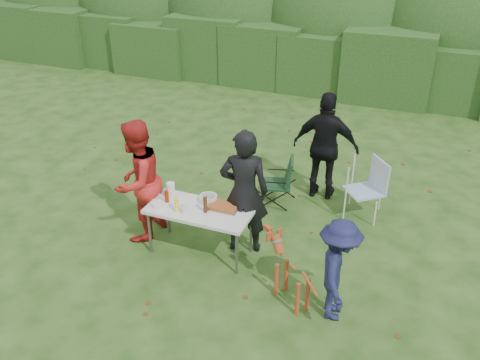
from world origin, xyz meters
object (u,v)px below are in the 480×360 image
at_px(child, 338,271).
at_px(beer_bottle, 205,205).
at_px(person_red_jacket, 137,181).
at_px(paper_towel_roll, 171,191).
at_px(person_cook, 244,192).
at_px(ketchup_bottle, 167,198).
at_px(camping_chair, 277,182).
at_px(mustard_bottle, 176,205).
at_px(dog, 292,276).
at_px(folding_table, 200,212).
at_px(lawn_chair, 364,189).
at_px(person_black_puffy, 326,147).

xyz_separation_m(child, beer_bottle, (-1.99, 0.53, 0.17)).
distance_m(person_red_jacket, paper_towel_roll, 0.54).
distance_m(person_cook, ketchup_bottle, 1.11).
bearing_deg(camping_chair, mustard_bottle, 49.45).
bearing_deg(paper_towel_roll, beer_bottle, -13.82).
bearing_deg(person_cook, dog, 122.25).
distance_m(child, mustard_bottle, 2.41).
relative_size(child, beer_bottle, 5.72).
bearing_deg(dog, mustard_bottle, 24.33).
bearing_deg(person_red_jacket, camping_chair, 139.37).
xyz_separation_m(folding_table, person_cook, (0.55, 0.34, 0.27)).
relative_size(person_red_jacket, beer_bottle, 7.86).
bearing_deg(person_red_jacket, person_cook, 103.88).
relative_size(folding_table, paper_towel_roll, 5.77).
height_order(dog, paper_towel_roll, paper_towel_roll).
bearing_deg(camping_chair, person_cook, 72.12).
bearing_deg(lawn_chair, beer_bottle, 6.42).
bearing_deg(person_red_jacket, folding_table, 90.50).
xyz_separation_m(dog, paper_towel_roll, (-2.05, 0.66, 0.45)).
relative_size(dog, mustard_bottle, 4.46).
bearing_deg(beer_bottle, lawn_chair, 45.50).
distance_m(person_red_jacket, camping_chair, 2.38).
relative_size(person_black_puffy, mustard_bottle, 9.47).
bearing_deg(person_red_jacket, beer_bottle, 88.79).
bearing_deg(paper_towel_roll, folding_table, -12.33).
bearing_deg(ketchup_bottle, paper_towel_roll, 99.57).
bearing_deg(camping_chair, lawn_chair, 171.95).
xyz_separation_m(person_black_puffy, camping_chair, (-0.66, -0.56, -0.52)).
bearing_deg(ketchup_bottle, mustard_bottle, -25.98).
distance_m(dog, camping_chair, 2.45).
relative_size(person_black_puffy, paper_towel_roll, 7.28).
bearing_deg(paper_towel_roll, person_black_puffy, 50.63).
relative_size(person_red_jacket, person_black_puffy, 1.00).
bearing_deg(ketchup_bottle, folding_table, 8.11).
distance_m(mustard_bottle, paper_towel_roll, 0.37).
bearing_deg(beer_bottle, person_cook, 41.07).
bearing_deg(lawn_chair, child, 52.73).
bearing_deg(person_cook, lawn_chair, -149.42).
height_order(dog, ketchup_bottle, ketchup_bottle).
bearing_deg(dog, ketchup_bottle, 22.79).
relative_size(folding_table, ketchup_bottle, 6.82).
height_order(person_cook, dog, person_cook).
height_order(lawn_chair, ketchup_bottle, lawn_chair).
height_order(beer_bottle, paper_towel_roll, paper_towel_roll).
bearing_deg(folding_table, camping_chair, 70.56).
bearing_deg(child, lawn_chair, -10.14).
relative_size(child, lawn_chair, 1.40).
height_order(folding_table, person_red_jacket, person_red_jacket).
height_order(child, lawn_chair, child).
height_order(child, beer_bottle, child).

